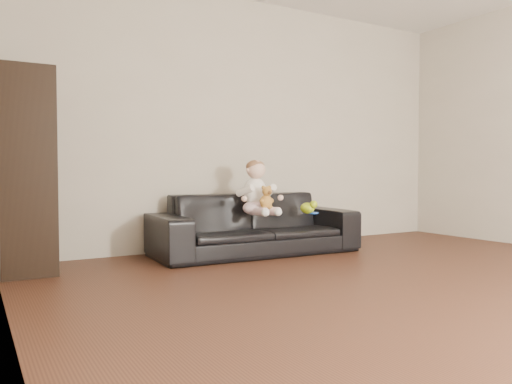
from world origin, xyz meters
TOP-DOWN VIEW (x-y plane):
  - floor at (0.00, 0.00)m, footprint 5.50×5.50m
  - wall_back at (0.00, 2.75)m, footprint 5.00×0.00m
  - wall_left at (-2.50, 0.00)m, footprint 0.00×5.50m
  - sofa at (-0.28, 2.25)m, footprint 2.00×0.84m
  - cabinet at (-2.28, 2.33)m, footprint 0.40×0.55m
  - shelf_item at (-2.26, 2.33)m, footprint 0.18×0.25m
  - baby at (-0.33, 2.14)m, footprint 0.36×0.44m
  - teddy_bear at (-0.32, 1.98)m, footprint 0.13×0.13m
  - toy_green at (0.20, 2.06)m, footprint 0.16×0.18m
  - toy_rattle at (0.22, 2.12)m, footprint 0.07×0.07m
  - toy_blue_disc at (0.25, 2.03)m, footprint 0.11×0.11m

SIDE VIEW (x-z plane):
  - floor at x=0.00m, z-range 0.00..0.00m
  - sofa at x=-0.28m, z-range 0.00..0.58m
  - toy_blue_disc at x=0.25m, z-range 0.38..0.39m
  - toy_rattle at x=0.22m, z-range 0.38..0.44m
  - toy_green at x=0.20m, z-range 0.38..0.49m
  - teddy_bear at x=-0.32m, z-range 0.44..0.66m
  - baby at x=-0.33m, z-range 0.35..0.87m
  - cabinet at x=-2.28m, z-range 0.00..1.58m
  - shelf_item at x=-2.26m, z-range 1.00..1.28m
  - wall_back at x=0.00m, z-range -1.20..3.80m
  - wall_left at x=-2.50m, z-range -1.45..4.05m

